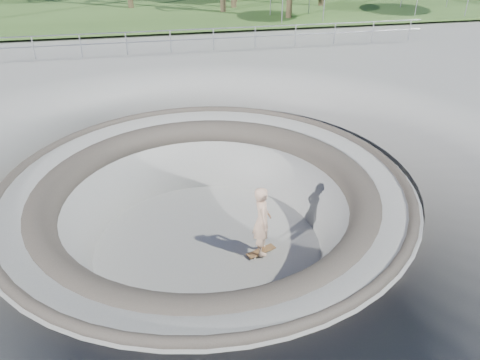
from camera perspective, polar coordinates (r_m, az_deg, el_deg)
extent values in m
plane|color=gray|center=(11.73, -4.26, -0.35)|extent=(180.00, 180.00, 0.00)
torus|color=gray|center=(12.86, -3.93, -8.06)|extent=(14.00, 14.00, 4.00)
cylinder|color=gray|center=(12.82, -3.93, -7.89)|extent=(6.60, 6.60, 0.10)
torus|color=#4C453D|center=(11.74, -4.26, -0.43)|extent=(10.24, 10.24, 0.24)
torus|color=#4C453D|center=(11.96, -4.18, -2.21)|extent=(8.91, 8.91, 0.81)
ellipsoid|color=brown|center=(71.99, -3.94, 18.90)|extent=(61.60, 44.00, 28.60)
ellipsoid|color=brown|center=(72.69, 19.92, 19.44)|extent=(42.00, 30.00, 19.50)
cylinder|color=#94959C|center=(22.60, -8.55, 17.58)|extent=(25.00, 0.05, 0.05)
cylinder|color=#94959C|center=(22.70, -8.46, 16.47)|extent=(25.00, 0.05, 0.05)
cube|color=olive|center=(12.40, 2.60, -8.64)|extent=(0.84, 0.53, 0.02)
cylinder|color=#A0A1A5|center=(12.42, 2.60, -8.77)|extent=(0.10, 0.17, 0.04)
cylinder|color=#A0A1A5|center=(12.42, 2.60, -8.77)|extent=(0.10, 0.17, 0.04)
cylinder|color=beige|center=(12.43, 2.59, -8.80)|extent=(0.07, 0.05, 0.06)
cylinder|color=beige|center=(12.43, 2.59, -8.80)|extent=(0.07, 0.05, 0.06)
cylinder|color=beige|center=(12.43, 2.59, -8.80)|extent=(0.07, 0.05, 0.06)
cylinder|color=beige|center=(12.43, 2.59, -8.80)|extent=(0.07, 0.05, 0.06)
imported|color=#DDAF8F|center=(11.82, 2.71, -4.97)|extent=(0.50, 0.73, 1.92)
cylinder|color=#94959C|center=(28.30, 5.14, 20.44)|extent=(0.06, 0.06, 1.97)
cylinder|color=#94959C|center=(29.08, 10.21, 20.37)|extent=(0.06, 0.06, 1.97)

